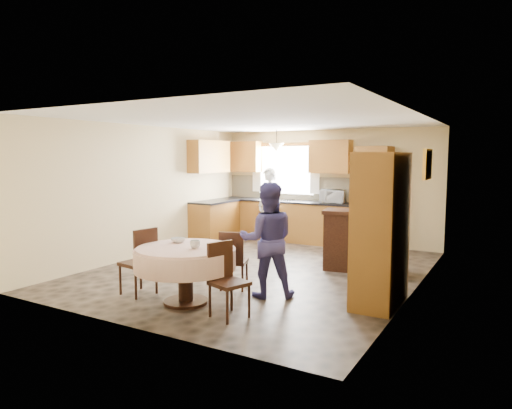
{
  "coord_description": "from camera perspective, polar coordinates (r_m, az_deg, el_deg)",
  "views": [
    {
      "loc": [
        3.71,
        -6.59,
        1.91
      ],
      "look_at": [
        -0.26,
        0.3,
        1.07
      ],
      "focal_mm": 32.0,
      "sensor_mm": 36.0,
      "label": 1
    }
  ],
  "objects": [
    {
      "name": "floor",
      "position": [
        7.8,
        0.55,
        -8.17
      ],
      "size": [
        5.0,
        6.0,
        0.01
      ],
      "primitive_type": "cube",
      "color": "brown",
      "rests_on": "ground"
    },
    {
      "name": "ceiling",
      "position": [
        7.59,
        0.57,
        10.47
      ],
      "size": [
        5.0,
        6.0,
        0.01
      ],
      "primitive_type": "cube",
      "color": "white",
      "rests_on": "wall_back"
    },
    {
      "name": "wall_back",
      "position": [
        10.3,
        8.78,
        2.26
      ],
      "size": [
        5.0,
        0.02,
        2.5
      ],
      "primitive_type": "cube",
      "color": "beige",
      "rests_on": "floor"
    },
    {
      "name": "wall_front",
      "position": [
        5.21,
        -15.88,
        -1.51
      ],
      "size": [
        5.0,
        0.02,
        2.5
      ],
      "primitive_type": "cube",
      "color": "beige",
      "rests_on": "floor"
    },
    {
      "name": "wall_left",
      "position": [
        9.08,
        -13.33,
        1.67
      ],
      "size": [
        0.02,
        6.0,
        2.5
      ],
      "primitive_type": "cube",
      "color": "beige",
      "rests_on": "floor"
    },
    {
      "name": "wall_right",
      "position": [
        6.73,
        19.43,
        0.04
      ],
      "size": [
        0.02,
        6.0,
        2.5
      ],
      "primitive_type": "cube",
      "color": "beige",
      "rests_on": "floor"
    },
    {
      "name": "window",
      "position": [
        10.67,
        3.74,
        4.33
      ],
      "size": [
        1.4,
        0.03,
        1.1
      ],
      "primitive_type": "cube",
      "color": "white",
      "rests_on": "wall_back"
    },
    {
      "name": "curtain_left",
      "position": [
        10.98,
        0.11,
        4.65
      ],
      "size": [
        0.22,
        0.02,
        1.15
      ],
      "primitive_type": "cube",
      "color": "white",
      "rests_on": "wall_back"
    },
    {
      "name": "curtain_right",
      "position": [
        10.31,
        7.37,
        4.51
      ],
      "size": [
        0.22,
        0.02,
        1.15
      ],
      "primitive_type": "cube",
      "color": "white",
      "rests_on": "wall_back"
    },
    {
      "name": "base_cab_back",
      "position": [
        10.45,
        3.76,
        -2.09
      ],
      "size": [
        3.3,
        0.6,
        0.88
      ],
      "primitive_type": "cube",
      "color": "#A96E2D",
      "rests_on": "floor"
    },
    {
      "name": "counter_back",
      "position": [
        10.4,
        3.78,
        0.42
      ],
      "size": [
        3.3,
        0.64,
        0.04
      ],
      "primitive_type": "cube",
      "color": "black",
      "rests_on": "base_cab_back"
    },
    {
      "name": "base_cab_left",
      "position": [
        10.37,
        -5.17,
        -2.17
      ],
      "size": [
        0.6,
        1.2,
        0.88
      ],
      "primitive_type": "cube",
      "color": "#A96E2D",
      "rests_on": "floor"
    },
    {
      "name": "counter_left",
      "position": [
        10.31,
        -5.2,
        0.36
      ],
      "size": [
        0.64,
        1.2,
        0.04
      ],
      "primitive_type": "cube",
      "color": "black",
      "rests_on": "base_cab_left"
    },
    {
      "name": "backsplash",
      "position": [
        10.64,
        4.48,
        2.05
      ],
      "size": [
        3.3,
        0.02,
        0.55
      ],
      "primitive_type": "cube",
      "color": "tan",
      "rests_on": "wall_back"
    },
    {
      "name": "wall_cab_left",
      "position": [
        11.05,
        -1.5,
        6.0
      ],
      "size": [
        0.85,
        0.33,
        0.72
      ],
      "primitive_type": "cube",
      "color": "#C28630",
      "rests_on": "wall_back"
    },
    {
      "name": "wall_cab_right",
      "position": [
        10.08,
        9.3,
        5.93
      ],
      "size": [
        0.9,
        0.33,
        0.72
      ],
      "primitive_type": "cube",
      "color": "#C28630",
      "rests_on": "wall_back"
    },
    {
      "name": "wall_cab_side",
      "position": [
        10.34,
        -5.86,
        5.97
      ],
      "size": [
        0.33,
        1.2,
        0.72
      ],
      "primitive_type": "cube",
      "color": "#C28630",
      "rests_on": "wall_left"
    },
    {
      "name": "oven_tower",
      "position": [
        9.66,
        14.46,
        0.77
      ],
      "size": [
        0.66,
        0.62,
        2.12
      ],
      "primitive_type": "cube",
      "color": "#A96E2D",
      "rests_on": "floor"
    },
    {
      "name": "oven_upper",
      "position": [
        9.35,
        13.97,
        1.78
      ],
      "size": [
        0.56,
        0.01,
        0.45
      ],
      "primitive_type": "cube",
      "color": "black",
      "rests_on": "oven_tower"
    },
    {
      "name": "oven_lower",
      "position": [
        9.4,
        13.9,
        -1.26
      ],
      "size": [
        0.56,
        0.01,
        0.45
      ],
      "primitive_type": "cube",
      "color": "black",
      "rests_on": "oven_tower"
    },
    {
      "name": "pendant",
      "position": [
        10.24,
        2.57,
        7.17
      ],
      "size": [
        0.36,
        0.36,
        0.18
      ],
      "primitive_type": "cone",
      "rotation": [
        3.14,
        0.0,
        0.0
      ],
      "color": "beige",
      "rests_on": "ceiling"
    },
    {
      "name": "sideboard",
      "position": [
        7.85,
        13.32,
        -4.67
      ],
      "size": [
        1.41,
        0.77,
        0.95
      ],
      "primitive_type": "cube",
      "rotation": [
        0.0,
        0.0,
        0.17
      ],
      "color": "#371C0F",
      "rests_on": "floor"
    },
    {
      "name": "space_heater",
      "position": [
        7.58,
        15.88,
        -6.48
      ],
      "size": [
        0.5,
        0.41,
        0.6
      ],
      "primitive_type": "cube",
      "rotation": [
        0.0,
        0.0,
        -0.26
      ],
      "color": "black",
      "rests_on": "floor"
    },
    {
      "name": "cupboard",
      "position": [
        6.05,
        15.34,
        -3.03
      ],
      "size": [
        0.51,
        1.03,
        1.96
      ],
      "primitive_type": "cube",
      "color": "#A96E2D",
      "rests_on": "floor"
    },
    {
      "name": "dining_table",
      "position": [
        6.02,
        -8.84,
        -6.81
      ],
      "size": [
        1.31,
        1.31,
        0.75
      ],
      "color": "#371C0F",
      "rests_on": "floor"
    },
    {
      "name": "chair_left",
      "position": [
        6.5,
        -14.14,
        -6.53
      ],
      "size": [
        0.46,
        0.46,
        0.94
      ],
      "rotation": [
        0.0,
        0.0,
        -1.72
      ],
      "color": "#371C0F",
      "rests_on": "floor"
    },
    {
      "name": "chair_back",
      "position": [
        6.58,
        -2.93,
        -6.62
      ],
      "size": [
        0.47,
        0.47,
        0.86
      ],
      "rotation": [
        0.0,
        0.0,
        3.49
      ],
      "color": "#371C0F",
      "rests_on": "floor"
    },
    {
      "name": "chair_right",
      "position": [
        5.53,
        -3.84,
        -8.85
      ],
      "size": [
        0.49,
        0.49,
        0.89
      ],
      "rotation": [
        0.0,
        0.0,
        1.26
      ],
      "color": "#371C0F",
      "rests_on": "floor"
    },
    {
      "name": "framed_picture",
      "position": [
        7.63,
        20.63,
        4.74
      ],
      "size": [
        0.06,
        0.58,
        0.48
      ],
      "color": "gold",
      "rests_on": "wall_right"
    },
    {
      "name": "microwave",
      "position": [
        9.89,
        9.54,
        1.01
      ],
      "size": [
        0.57,
        0.45,
        0.28
      ],
      "primitive_type": "imported",
      "rotation": [
        0.0,
        0.0,
        0.2
      ],
      "color": "silver",
      "rests_on": "counter_back"
    },
    {
      "name": "person_sink",
      "position": [
        10.07,
        1.66,
        -0.13
      ],
      "size": [
        0.71,
        0.58,
        1.67
      ],
      "primitive_type": "imported",
      "rotation": [
        0.0,
        0.0,
        -0.33
      ],
      "color": "silver",
      "rests_on": "floor"
    },
    {
      "name": "person_dining",
      "position": [
        6.21,
        1.45,
        -4.45
      ],
      "size": [
        0.96,
        0.9,
        1.57
      ],
      "primitive_type": "imported",
      "rotation": [
        0.0,
        0.0,
        3.68
      ],
      "color": "#3E397D",
      "rests_on": "floor"
    },
    {
      "name": "bowl_sideboard",
      "position": [
        7.88,
        10.99,
        -0.88
      ],
      "size": [
        0.26,
        0.26,
        0.05
      ],
      "primitive_type": "imported",
      "rotation": [
        0.0,
        0.0,
        -0.32
      ],
      "color": "#B2B2B2",
      "rests_on": "sideboard"
    },
    {
      "name": "bottle_sideboard",
      "position": [
        7.68,
        15.56,
        -0.26
      ],
      "size": [
        0.12,
        0.12,
        0.29
      ],
      "primitive_type": "imported",
      "rotation": [
        0.0,
        0.0,
        -0.08
      ],
      "color": "silver",
      "rests_on": "sideboard"
    },
    {
      "name": "cup_table",
      "position": [
        5.87,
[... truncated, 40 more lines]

